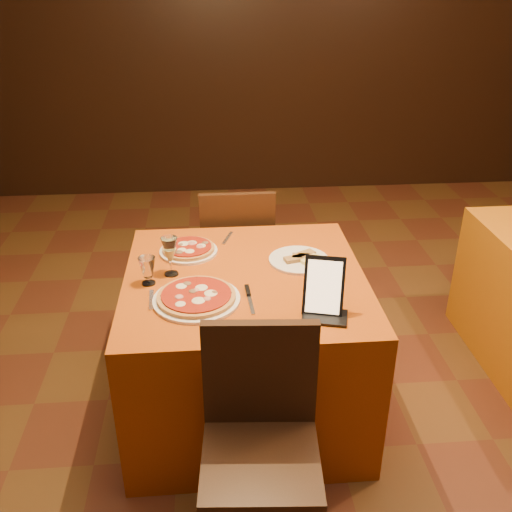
{
  "coord_description": "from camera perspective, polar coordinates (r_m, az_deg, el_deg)",
  "views": [
    {
      "loc": [
        -0.55,
        -1.92,
        2.02
      ],
      "look_at": [
        -0.36,
        0.34,
        0.86
      ],
      "focal_mm": 40.0,
      "sensor_mm": 36.0,
      "label": 1
    }
  ],
  "objects": [
    {
      "name": "chair_main_near",
      "position": [
        2.15,
        0.47,
        -19.69
      ],
      "size": [
        0.46,
        0.46,
        0.91
      ],
      "primitive_type": null,
      "rotation": [
        0.0,
        0.0,
        -0.07
      ],
      "color": "black",
      "rests_on": "floor"
    },
    {
      "name": "tablet",
      "position": [
        2.31,
        6.8,
        -3.0
      ],
      "size": [
        0.18,
        0.14,
        0.23
      ],
      "primitive_type": "cube",
      "rotation": [
        -0.35,
        0.0,
        -0.26
      ],
      "color": "black",
      "rests_on": "main_table"
    },
    {
      "name": "wine_glass",
      "position": [
        2.61,
        -8.58,
        -0.0
      ],
      "size": [
        0.08,
        0.08,
        0.19
      ],
      "primitive_type": null,
      "rotation": [
        0.0,
        0.0,
        -0.2
      ],
      "color": "#DCE280",
      "rests_on": "main_table"
    },
    {
      "name": "water_glass",
      "position": [
        2.56,
        -10.79,
        -1.47
      ],
      "size": [
        0.1,
        0.1,
        0.13
      ],
      "primitive_type": null,
      "rotation": [
        0.0,
        0.0,
        -0.43
      ],
      "color": "white",
      "rests_on": "main_table"
    },
    {
      "name": "chair_main_far",
      "position": [
        3.48,
        -1.99,
        0.36
      ],
      "size": [
        0.46,
        0.46,
        0.91
      ],
      "primitive_type": null,
      "rotation": [
        0.0,
        0.0,
        3.15
      ],
      "color": "black",
      "rests_on": "floor"
    },
    {
      "name": "pizza_near",
      "position": [
        2.43,
        -5.97,
        -4.18
      ],
      "size": [
        0.37,
        0.37,
        0.03
      ],
      "rotation": [
        0.0,
        0.0,
        0.26
      ],
      "color": "white",
      "rests_on": "main_table"
    },
    {
      "name": "floor",
      "position": [
        2.84,
        8.23,
        -18.67
      ],
      "size": [
        6.0,
        7.0,
        0.01
      ],
      "primitive_type": "cube",
      "color": "#5E2D19",
      "rests_on": "ground"
    },
    {
      "name": "wall_back",
      "position": [
        5.48,
        1.04,
        20.62
      ],
      "size": [
        6.0,
        0.01,
        2.8
      ],
      "primitive_type": "cube",
      "color": "black",
      "rests_on": "floor"
    },
    {
      "name": "fork_near",
      "position": [
        2.46,
        -10.43,
        -4.33
      ],
      "size": [
        0.03,
        0.16,
        0.01
      ],
      "primitive_type": "cube",
      "rotation": [
        0.0,
        0.0,
        1.63
      ],
      "color": "silver",
      "rests_on": "main_table"
    },
    {
      "name": "main_table",
      "position": [
        2.81,
        -1.06,
        -8.68
      ],
      "size": [
        1.1,
        1.1,
        0.75
      ],
      "primitive_type": "cube",
      "color": "#AD460B",
      "rests_on": "floor"
    },
    {
      "name": "pizza_far",
      "position": [
        2.83,
        -6.77,
        0.63
      ],
      "size": [
        0.29,
        0.29,
        0.03
      ],
      "rotation": [
        0.0,
        0.0,
        0.42
      ],
      "color": "white",
      "rests_on": "main_table"
    },
    {
      "name": "fork_far",
      "position": [
        2.97,
        -2.86,
        1.81
      ],
      "size": [
        0.07,
        0.15,
        0.01
      ],
      "primitive_type": "cube",
      "rotation": [
        0.0,
        0.0,
        1.24
      ],
      "color": "#BAB9C0",
      "rests_on": "main_table"
    },
    {
      "name": "cutlet_dish",
      "position": [
        2.74,
        4.31,
        -0.29
      ],
      "size": [
        0.29,
        0.29,
        0.03
      ],
      "rotation": [
        0.0,
        0.0,
        -0.0
      ],
      "color": "white",
      "rests_on": "main_table"
    },
    {
      "name": "knife",
      "position": [
        2.41,
        -0.58,
        -4.59
      ],
      "size": [
        0.03,
        0.2,
        0.01
      ],
      "primitive_type": "cube",
      "rotation": [
        0.0,
        0.0,
        1.63
      ],
      "color": "#B0AFB6",
      "rests_on": "main_table"
    }
  ]
}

